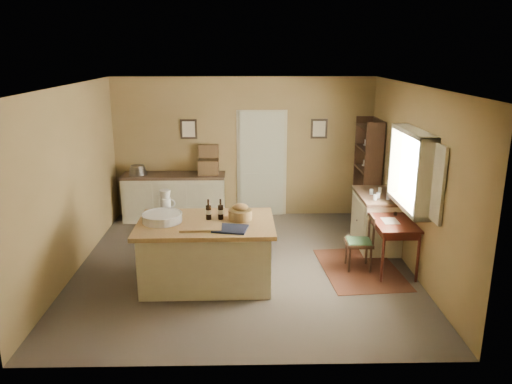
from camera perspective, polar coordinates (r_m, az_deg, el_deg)
ground at (r=7.71m, az=-1.39°, el=-8.41°), size 5.00×5.00×0.00m
wall_back at (r=9.70m, az=-1.41°, el=5.07°), size 5.00×0.10×2.70m
wall_front at (r=4.88m, az=-1.55°, el=-6.08°), size 5.00×0.10×2.70m
wall_left at (r=7.69m, az=-20.44°, el=1.16°), size 0.10×5.00×2.70m
wall_right at (r=7.67m, az=17.58°, el=1.38°), size 0.10×5.00×2.70m
ceiling at (r=7.04m, az=-1.54°, el=12.04°), size 5.00×5.00×0.00m
door at (r=9.74m, az=0.66°, el=3.34°), size 0.97×0.06×2.11m
framed_prints at (r=9.62m, az=-0.23°, el=7.22°), size 2.82×0.02×0.38m
window at (r=7.41m, az=17.62°, el=2.49°), size 0.25×1.99×1.12m
work_island at (r=7.04m, az=-5.76°, el=-6.69°), size 1.89×1.24×1.20m
sideboard at (r=9.71m, az=-9.28°, el=-0.40°), size 1.95×0.56×1.18m
rug at (r=7.75m, az=11.81°, el=-8.61°), size 1.23×1.68×0.01m
writing_desk at (r=7.62m, az=15.40°, el=-3.88°), size 0.58×0.94×0.82m
desk_chair at (r=7.62m, az=11.68°, el=-5.72°), size 0.40×0.40×0.82m
right_cabinet at (r=8.54m, az=13.55°, el=-3.10°), size 0.62×1.12×0.99m
shelving_unit at (r=9.54m, az=12.87°, el=2.24°), size 0.33×0.89×1.97m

